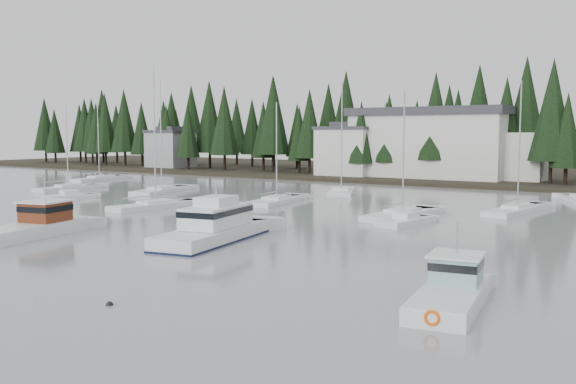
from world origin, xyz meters
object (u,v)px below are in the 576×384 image
object	(u,v)px
house_west	(348,150)
sailboat_2	(517,212)
harbor_inn	(444,144)
cabin_cruiser_center	(214,231)
sailboat_9	(162,192)
sailboat_8	(341,193)
sailboat_10	(99,180)
runabout_0	(69,198)
lobster_boat_teal	(451,294)
sailboat_4	(156,207)
runabout_1	(406,223)
lobster_boat_brown	(31,229)
sailboat_1	(277,202)
house_far_west	(171,148)
sailboat_7	(68,189)
sailboat_11	(402,216)

from	to	relation	value
house_west	sailboat_2	bearing A→B (deg)	-41.73
harbor_inn	cabin_cruiser_center	bearing A→B (deg)	-83.92
house_west	sailboat_9	bearing A→B (deg)	-101.79
sailboat_8	sailboat_10	world-z (taller)	sailboat_8
runabout_0	lobster_boat_teal	bearing A→B (deg)	-97.01
sailboat_4	sailboat_10	world-z (taller)	sailboat_4
cabin_cruiser_center	runabout_1	bearing A→B (deg)	-38.13
lobster_boat_brown	sailboat_10	distance (m)	55.77
lobster_boat_brown	sailboat_1	world-z (taller)	sailboat_1
sailboat_10	runabout_0	distance (m)	28.86
lobster_boat_brown	sailboat_10	world-z (taller)	sailboat_10
sailboat_8	cabin_cruiser_center	bearing A→B (deg)	170.12
cabin_cruiser_center	sailboat_8	bearing A→B (deg)	4.40
sailboat_4	house_far_west	bearing A→B (deg)	49.70
sailboat_7	sailboat_8	bearing A→B (deg)	-65.83
house_west	cabin_cruiser_center	bearing A→B (deg)	-69.95
sailboat_4	runabout_0	size ratio (longest dim) A/B	2.48
sailboat_2	sailboat_11	xyz separation A→B (m)	(-7.62, -9.23, -0.01)
sailboat_10	cabin_cruiser_center	bearing A→B (deg)	-131.37
lobster_boat_teal	runabout_0	distance (m)	55.12
sailboat_2	sailboat_9	bearing A→B (deg)	102.86
harbor_inn	sailboat_9	world-z (taller)	sailboat_9
house_west	lobster_boat_brown	xyz separation A→B (m)	(9.36, -65.46, -4.11)
cabin_cruiser_center	sailboat_8	world-z (taller)	sailboat_8
sailboat_1	sailboat_11	size ratio (longest dim) A/B	0.95
sailboat_4	runabout_1	size ratio (longest dim) A/B	2.32
house_far_west	sailboat_8	size ratio (longest dim) A/B	0.60
sailboat_2	sailboat_10	size ratio (longest dim) A/B	0.92
lobster_boat_brown	sailboat_7	size ratio (longest dim) A/B	0.87
sailboat_8	sailboat_7	bearing A→B (deg)	90.38
lobster_boat_teal	sailboat_7	distance (m)	66.88
sailboat_11	lobster_boat_brown	bearing A→B (deg)	148.97
sailboat_8	harbor_inn	bearing A→B (deg)	-30.35
lobster_boat_teal	sailboat_11	xyz separation A→B (m)	(-13.71, 26.09, -0.43)
house_west	sailboat_11	bearing A→B (deg)	-55.86
harbor_inn	sailboat_7	bearing A→B (deg)	-129.13
lobster_boat_teal	runabout_0	xyz separation A→B (m)	(-51.51, 19.61, -0.35)
house_far_west	sailboat_1	distance (m)	66.64
sailboat_9	sailboat_7	bearing A→B (deg)	94.47
harbor_inn	runabout_0	xyz separation A→B (m)	(-25.34, -50.39, -5.64)
sailboat_7	sailboat_9	distance (m)	13.36
sailboat_11	lobster_boat_teal	bearing A→B (deg)	-147.23
cabin_cruiser_center	sailboat_11	bearing A→B (deg)	-27.36
lobster_boat_teal	runabout_1	world-z (taller)	lobster_boat_teal
sailboat_9	runabout_1	distance (m)	38.10
house_far_west	sailboat_2	world-z (taller)	sailboat_2
sailboat_10	house_far_west	bearing A→B (deg)	14.17
house_west	lobster_boat_teal	size ratio (longest dim) A/B	1.26
sailboat_9	sailboat_10	xyz separation A→B (m)	(-22.81, 9.22, 0.00)
sailboat_7	cabin_cruiser_center	bearing A→B (deg)	-116.49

